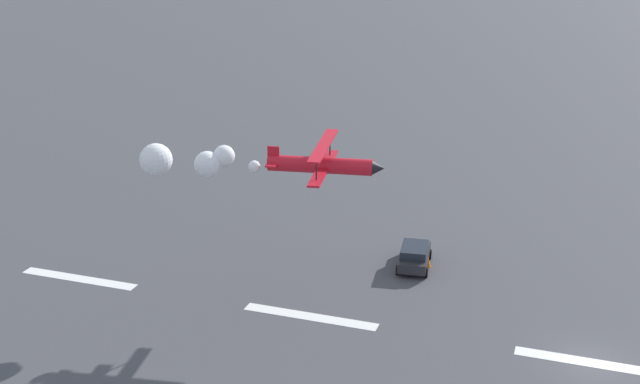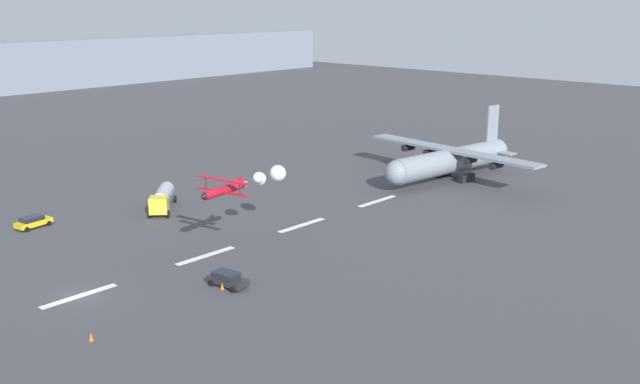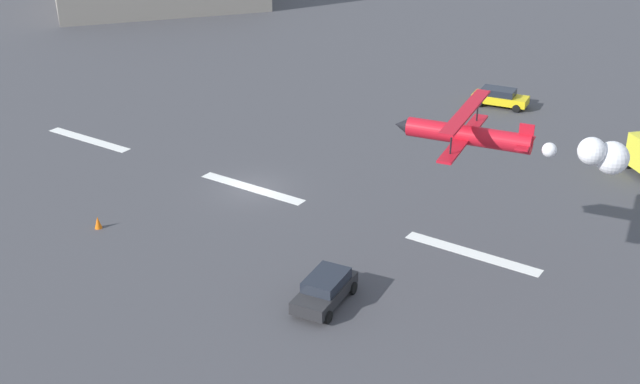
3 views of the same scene
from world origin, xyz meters
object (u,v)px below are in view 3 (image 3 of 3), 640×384
at_px(followme_car_yellow, 325,289).
at_px(traffic_cone_far, 309,293).
at_px(stunt_biplane_red, 581,152).
at_px(airport_staff_sedan, 500,97).
at_px(traffic_cone_near, 98,222).

xyz_separation_m(followme_car_yellow, traffic_cone_far, (-0.86, -0.21, -0.44)).
distance_m(stunt_biplane_red, airport_staff_sedan, 30.90).
height_order(traffic_cone_near, traffic_cone_far, same).
relative_size(stunt_biplane_red, traffic_cone_far, 19.32).
bearing_deg(airport_staff_sedan, traffic_cone_far, -83.96).
height_order(stunt_biplane_red, followme_car_yellow, stunt_biplane_red).
distance_m(followme_car_yellow, traffic_cone_near, 15.64).
xyz_separation_m(stunt_biplane_red, airport_staff_sedan, (-14.17, 26.45, -7.34)).
height_order(stunt_biplane_red, traffic_cone_far, stunt_biplane_red).
xyz_separation_m(followme_car_yellow, traffic_cone_near, (-15.61, -0.75, -0.44)).
relative_size(stunt_biplane_red, traffic_cone_near, 19.32).
bearing_deg(airport_staff_sedan, stunt_biplane_red, -61.82).
height_order(followme_car_yellow, airport_staff_sedan, same).
distance_m(followme_car_yellow, airport_staff_sedan, 33.36).
bearing_deg(followme_car_yellow, traffic_cone_near, -177.26).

